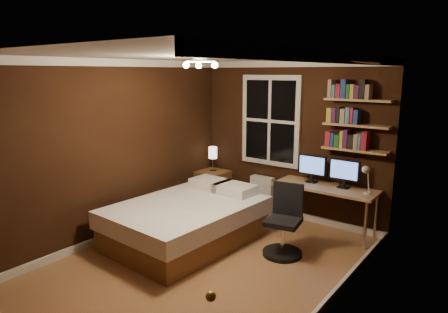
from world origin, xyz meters
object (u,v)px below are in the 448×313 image
Objects in this scene: desk at (325,190)px; monitor_right at (344,174)px; office_chair at (284,229)px; bedside_lamp at (213,159)px; radiator at (262,194)px; monitor_left at (312,169)px; nightstand at (213,188)px; desk_lamp at (367,180)px; bed at (188,221)px.

monitor_right reaches higher than desk.
office_chair is (-0.12, -1.01, -0.30)m from desk.
bedside_lamp is 2.33m from monitor_right.
radiator is 0.66× the size of office_chair.
monitor_left is at bearing -6.84° from radiator.
nightstand is at bearing 142.04° from office_chair.
monitor_right reaches higher than radiator.
office_chair is at bearing -27.00° from bedside_lamp.
monitor_left reaches higher than nightstand.
monitor_right is (0.23, 0.07, 0.27)m from desk.
monitor_right reaches higher than office_chair.
desk_lamp is at bearing 41.03° from office_chair.
office_chair is at bearing 22.80° from bed.
nightstand is (-0.71, 1.46, 0.01)m from bed.
desk is 1.59× the size of office_chair.
bed is 2.00m from monitor_left.
desk is 1.06m from office_chair.
monitor_right is (1.42, -0.11, 0.60)m from radiator.
desk is at bearing -162.58° from monitor_right.
monitor_right is (0.49, 0.00, 0.00)m from monitor_left.
radiator is at bearing 11.85° from bedside_lamp.
nightstand is 2.77m from desk_lamp.
radiator is 1.39× the size of desk_lamp.
bedside_lamp reaches higher than bed.
nightstand is 0.66× the size of office_chair.
bed is 4.91× the size of bedside_lamp.
monitor_right is 0.47× the size of office_chair.
office_chair is at bearing -48.37° from radiator.
bedside_lamp reaches higher than radiator.
bedside_lamp is 0.71× the size of radiator.
monitor_right is at bearing 61.03° from office_chair.
bedside_lamp is at bearing 178.28° from desk_lamp.
bed reaches higher than desk.
desk_lamp is (2.70, -0.08, 0.09)m from bedside_lamp.
monitor_left is 1.00× the size of monitor_right.
desk is (1.18, -0.18, 0.33)m from radiator.
nightstand is 0.93m from radiator.
bed is 2.31m from monitor_right.
desk_lamp is 1.31m from office_chair.
bed is 1.45× the size of desk.
radiator is at bearing 171.35° from desk_lamp.
desk_lamp is 0.48× the size of office_chair.
monitor_right is 1.27m from office_chair.
bed is 1.63m from nightstand.
bedside_lamp is 1.84m from monitor_left.
desk is (1.38, 1.47, 0.34)m from bed.
desk is at bearing 0.01° from nightstand.
bedside_lamp reaches higher than office_chair.
nightstand is 1.00× the size of radiator.
desk_lamp is at bearing -1.88° from nightstand.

